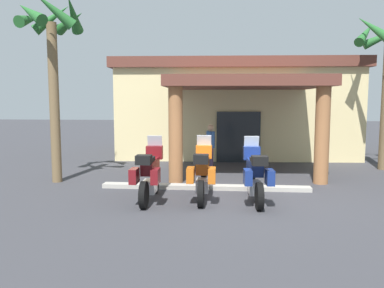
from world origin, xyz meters
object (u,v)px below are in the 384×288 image
at_px(motel_building, 234,107).
at_px(motorcycle_maroon, 149,174).
at_px(motorcycle_orange, 202,173).
at_px(palm_tree_roadside, 53,43).
at_px(pedestrian, 211,144).
at_px(motorcycle_blue, 255,175).

height_order(motel_building, motorcycle_maroon, motel_building).
bearing_deg(motorcycle_orange, palm_tree_roadside, 68.05).
xyz_separation_m(motorcycle_maroon, palm_tree_roadside, (-3.37, 2.07, 3.61)).
distance_m(motel_building, pedestrian, 5.29).
distance_m(motorcycle_orange, motorcycle_blue, 1.35).
distance_m(motel_building, palm_tree_roadside, 9.66).
height_order(motorcycle_maroon, palm_tree_roadside, palm_tree_roadside).
height_order(motorcycle_orange, motorcycle_blue, same).
height_order(motorcycle_orange, palm_tree_roadside, palm_tree_roadside).
height_order(motorcycle_maroon, motorcycle_blue, same).
relative_size(motel_building, motorcycle_orange, 5.21).
height_order(motel_building, palm_tree_roadside, palm_tree_roadside).
xyz_separation_m(motel_building, motorcycle_blue, (0.40, -9.51, -1.52)).
relative_size(motorcycle_orange, pedestrian, 1.31).
bearing_deg(motorcycle_blue, motel_building, -1.39).
relative_size(motel_building, pedestrian, 6.82).
bearing_deg(pedestrian, motorcycle_orange, -117.35).
xyz_separation_m(pedestrian, palm_tree_roadside, (-4.73, -2.49, 3.33)).
distance_m(motorcycle_orange, pedestrian, 4.33).
xyz_separation_m(motorcycle_maroon, pedestrian, (1.36, 4.56, 0.28)).
distance_m(motorcycle_orange, palm_tree_roadside, 6.22).
height_order(motel_building, motorcycle_orange, motel_building).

